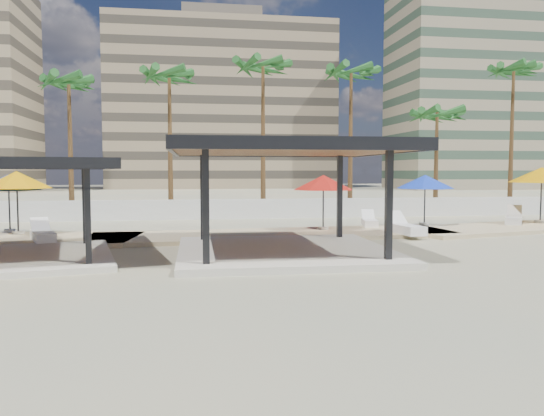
{
  "coord_description": "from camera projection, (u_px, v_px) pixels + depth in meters",
  "views": [
    {
      "loc": [
        -1.88,
        -16.11,
        2.92
      ],
      "look_at": [
        1.52,
        5.31,
        1.4
      ],
      "focal_mm": 35.0,
      "sensor_mm": 36.0,
      "label": 1
    }
  ],
  "objects": [
    {
      "name": "umbrella_f",
      "position": [
        8.0,
        183.0,
        23.73
      ],
      "size": [
        3.03,
        3.03,
        2.58
      ],
      "rotation": [
        0.0,
        0.0,
        0.04
      ],
      "color": "beige",
      "rests_on": "promenade"
    },
    {
      "name": "lounger_d",
      "position": [
        514.0,
        219.0,
        27.8
      ],
      "size": [
        2.0,
        2.41,
        0.91
      ],
      "rotation": [
        0.0,
        0.0,
        0.97
      ],
      "color": "white",
      "rests_on": "promenade"
    },
    {
      "name": "lounger_b",
      "position": [
        405.0,
        228.0,
        23.29
      ],
      "size": [
        1.01,
        2.49,
        0.92
      ],
      "rotation": [
        0.0,
        0.0,
        1.66
      ],
      "color": "white",
      "rests_on": "promenade"
    },
    {
      "name": "lounger_a",
      "position": [
        43.0,
        235.0,
        20.93
      ],
      "size": [
        1.48,
        2.33,
        0.84
      ],
      "rotation": [
        0.0,
        0.0,
        1.95
      ],
      "color": "white",
      "rests_on": "promenade"
    },
    {
      "name": "lounger_c",
      "position": [
        369.0,
        222.0,
        26.57
      ],
      "size": [
        1.08,
        2.11,
        0.76
      ],
      "rotation": [
        0.0,
        0.0,
        1.35
      ],
      "color": "white",
      "rests_on": "promenade"
    },
    {
      "name": "umbrella_c",
      "position": [
        323.0,
        183.0,
        24.69
      ],
      "size": [
        2.93,
        2.93,
        2.55
      ],
      "rotation": [
        0.0,
        0.0,
        0.02
      ],
      "color": "beige",
      "rests_on": "promenade"
    },
    {
      "name": "pavilion_west",
      "position": [
        8.0,
        201.0,
        16.9
      ],
      "size": [
        7.67,
        7.67,
        3.3
      ],
      "rotation": [
        0.0,
        0.0,
        0.2
      ],
      "color": "beige",
      "rests_on": "ground"
    },
    {
      "name": "pavilion_central",
      "position": [
        284.0,
        188.0,
        18.4
      ],
      "size": [
        7.75,
        7.75,
        3.88
      ],
      "rotation": [
        0.0,
        0.0,
        -0.01
      ],
      "color": "beige",
      "rests_on": "ground"
    },
    {
      "name": "palm_e",
      "position": [
        263.0,
        73.0,
        34.33
      ],
      "size": [
        3.0,
        3.0,
        10.51
      ],
      "color": "brown",
      "rests_on": "ground"
    },
    {
      "name": "palm_f",
      "position": [
        351.0,
        79.0,
        35.47
      ],
      "size": [
        3.0,
        3.0,
        10.33
      ],
      "color": "brown",
      "rests_on": "ground"
    },
    {
      "name": "boundary_wall",
      "position": [
        220.0,
        209.0,
        32.1
      ],
      "size": [
        56.0,
        0.3,
        1.2
      ],
      "primitive_type": "cube",
      "color": "silver",
      "rests_on": "ground"
    },
    {
      "name": "palm_h",
      "position": [
        514.0,
        76.0,
        37.51
      ],
      "size": [
        3.0,
        3.0,
        10.87
      ],
      "color": "brown",
      "rests_on": "ground"
    },
    {
      "name": "palm_c",
      "position": [
        69.0,
        88.0,
        32.25
      ],
      "size": [
        3.0,
        3.0,
        9.12
      ],
      "color": "brown",
      "rests_on": "ground"
    },
    {
      "name": "building_mid",
      "position": [
        221.0,
        106.0,
        92.85
      ],
      "size": [
        38.0,
        16.0,
        30.4
      ],
      "color": "#847259",
      "rests_on": "ground"
    },
    {
      "name": "ground",
      "position": [
        250.0,
        265.0,
        16.37
      ],
      "size": [
        200.0,
        200.0,
        0.0
      ],
      "primitive_type": "plane",
      "color": "tan",
      "rests_on": "ground"
    },
    {
      "name": "palm_g",
      "position": [
        437.0,
        118.0,
        36.2
      ],
      "size": [
        3.0,
        3.0,
        7.58
      ],
      "color": "brown",
      "rests_on": "ground"
    },
    {
      "name": "promenade",
      "position": [
        274.0,
        234.0,
        24.24
      ],
      "size": [
        44.45,
        7.97,
        0.24
      ],
      "color": "#C6B284",
      "rests_on": "ground"
    },
    {
      "name": "umbrella_e",
      "position": [
        542.0,
        175.0,
        27.83
      ],
      "size": [
        3.9,
        3.9,
        2.94
      ],
      "rotation": [
        0.0,
        0.0,
        0.2
      ],
      "color": "beige",
      "rests_on": "promenade"
    },
    {
      "name": "umbrella_b",
      "position": [
        17.0,
        180.0,
        22.96
      ],
      "size": [
        3.44,
        3.44,
        2.73
      ],
      "rotation": [
        0.0,
        0.0,
        -0.13
      ],
      "color": "beige",
      "rests_on": "promenade"
    },
    {
      "name": "umbrella_d",
      "position": [
        425.0,
        182.0,
        26.84
      ],
      "size": [
        3.49,
        3.49,
        2.54
      ],
      "rotation": [
        0.0,
        0.0,
        0.25
      ],
      "color": "beige",
      "rests_on": "promenade"
    },
    {
      "name": "palm_d",
      "position": [
        169.0,
        82.0,
        33.93
      ],
      "size": [
        3.0,
        3.0,
        9.82
      ],
      "color": "brown",
      "rests_on": "ground"
    },
    {
      "name": "building_east",
      "position": [
        492.0,
        84.0,
        87.7
      ],
      "size": [
        32.0,
        15.0,
        36.4
      ],
      "color": "gray",
      "rests_on": "ground"
    }
  ]
}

